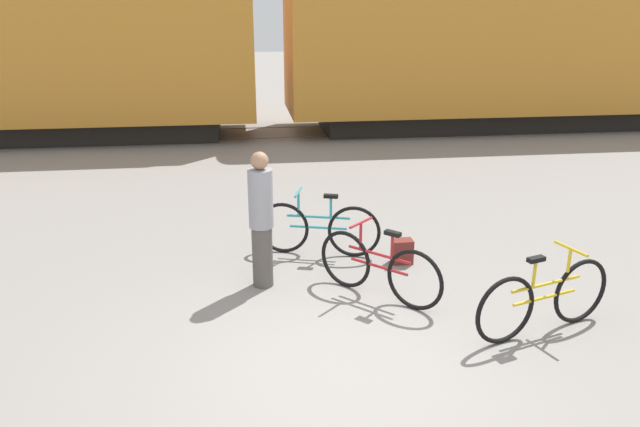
# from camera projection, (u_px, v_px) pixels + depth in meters

# --- Properties ---
(ground_plane) EXTENTS (80.00, 80.00, 0.00)m
(ground_plane) POSITION_uv_depth(u_px,v_px,m) (341.00, 367.00, 6.22)
(ground_plane) COLOR gray
(freight_train) EXTENTS (25.31, 3.07, 5.24)m
(freight_train) POSITION_uv_depth(u_px,v_px,m) (270.00, 30.00, 16.31)
(freight_train) COLOR black
(freight_train) RESTS_ON ground_plane
(rail_near) EXTENTS (37.31, 0.07, 0.01)m
(rail_near) POSITION_uv_depth(u_px,v_px,m) (274.00, 138.00, 16.52)
(rail_near) COLOR #4C4238
(rail_near) RESTS_ON ground_plane
(rail_far) EXTENTS (37.31, 0.07, 0.01)m
(rail_far) POSITION_uv_depth(u_px,v_px,m) (271.00, 127.00, 17.87)
(rail_far) COLOR #4C4238
(rail_far) RESTS_ON ground_plane
(bicycle_teal) EXTENTS (1.72, 0.58, 0.94)m
(bicycle_teal) POSITION_uv_depth(u_px,v_px,m) (318.00, 228.00, 8.85)
(bicycle_teal) COLOR black
(bicycle_teal) RESTS_ON ground_plane
(bicycle_yellow) EXTENTS (1.77, 0.61, 0.96)m
(bicycle_yellow) POSITION_uv_depth(u_px,v_px,m) (544.00, 299.00, 6.76)
(bicycle_yellow) COLOR black
(bicycle_yellow) RESTS_ON ground_plane
(bicycle_maroon) EXTENTS (1.26, 1.28, 0.93)m
(bicycle_maroon) POSITION_uv_depth(u_px,v_px,m) (379.00, 268.00, 7.56)
(bicycle_maroon) COLOR black
(bicycle_maroon) RESTS_ON ground_plane
(person_in_grey) EXTENTS (0.31, 0.31, 1.75)m
(person_in_grey) POSITION_uv_depth(u_px,v_px,m) (261.00, 219.00, 7.73)
(person_in_grey) COLOR #514C47
(person_in_grey) RESTS_ON ground_plane
(backpack) EXTENTS (0.28, 0.20, 0.34)m
(backpack) POSITION_uv_depth(u_px,v_px,m) (402.00, 251.00, 8.64)
(backpack) COLOR maroon
(backpack) RESTS_ON ground_plane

